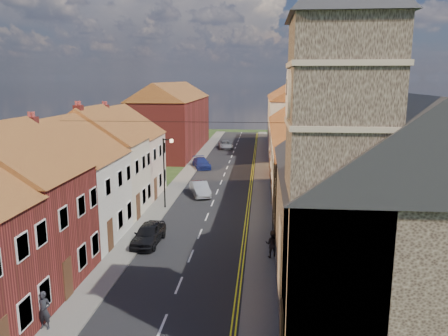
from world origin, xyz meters
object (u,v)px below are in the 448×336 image
Objects in this scene: lamppost at (165,169)px; car_mid at (200,189)px; pedestrian_left at (44,310)px; car_far at (201,163)px; car_near at (149,234)px; car_distant at (226,145)px; church at (375,199)px; pedestrian_right at (272,244)px.

lamppost is 5.82m from car_mid.
car_mid is 2.36× the size of pedestrian_left.
car_far is (0.61, 17.55, -2.90)m from lamppost.
car_near reaches higher than car_distant.
car_mid is (-10.86, 21.18, -5.20)m from church.
car_distant is 43.66m from pedestrian_right.
lamppost is 1.46× the size of car_mid.
pedestrian_left is at bearing 52.09° from pedestrian_right.
car_near is at bearing 145.81° from church.
lamppost reaches higher than car_distant.
car_far is (-12.56, 34.22, -5.24)m from church.
pedestrian_right is at bearing 122.54° from church.
church is 3.68× the size of car_near.
church is 36.83m from car_far.
church is 51.28m from car_distant.
church reaches higher than pedestrian_left.
car_far is 28.77m from pedestrian_right.
lamppost reaches higher than pedestrian_left.
car_distant is (-10.86, 49.84, -5.25)m from church.
car_near is 2.35× the size of pedestrian_right.
church is at bearing -82.22° from car_mid.
lamppost is at bearing -136.53° from car_mid.
pedestrian_left is at bearing -103.16° from car_distant.
car_distant is at bearing 86.01° from lamppost.
car_mid reaches higher than car_far.
church is at bearing -32.00° from car_near.
church is 8.64× the size of pedestrian_right.
car_distant is at bearing 89.83° from car_near.
car_mid is 15.94m from pedestrian_right.
lamppost is 33.37m from car_distant.
car_far is at bearing 92.18° from car_near.
pedestrian_left is at bearing -97.92° from car_near.
car_far is at bearing 86.60° from pedestrian_left.
lamppost is 1.37× the size of car_far.
church is at bearing -89.33° from car_far.
church reaches higher than car_far.
car_distant is (1.70, 41.31, -0.08)m from car_near.
car_distant is 2.57× the size of pedestrian_left.
pedestrian_left reaches higher than car_near.
car_mid is 28.66m from car_distant.
car_near reaches higher than car_far.
car_far is 2.50× the size of pedestrian_left.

